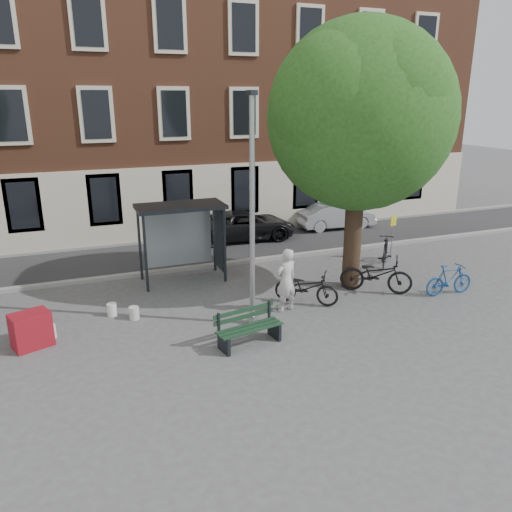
{
  "coord_description": "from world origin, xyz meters",
  "views": [
    {
      "loc": [
        -4.4,
        -11.73,
        5.96
      ],
      "look_at": [
        0.7,
        1.55,
        1.4
      ],
      "focal_mm": 35.0,
      "sensor_mm": 36.0,
      "label": 1
    }
  ],
  "objects": [
    {
      "name": "bus_shelter",
      "position": [
        -0.61,
        4.11,
        1.92
      ],
      "size": [
        2.85,
        1.45,
        2.62
      ],
      "color": "#1E2328",
      "rests_on": "ground"
    },
    {
      "name": "painter",
      "position": [
        1.2,
        0.44,
        0.94
      ],
      "size": [
        0.79,
        0.63,
        1.89
      ],
      "primitive_type": "imported",
      "rotation": [
        0.0,
        0.0,
        3.43
      ],
      "color": "silver",
      "rests_on": "ground"
    },
    {
      "name": "red_stand",
      "position": [
        -5.59,
        0.71,
        0.45
      ],
      "size": [
        1.06,
        0.88,
        0.9
      ],
      "primitive_type": "cube",
      "rotation": [
        0.0,
        0.0,
        0.37
      ],
      "color": "maroon",
      "rests_on": "ground"
    },
    {
      "name": "bike_c",
      "position": [
        4.48,
        0.76,
        0.59
      ],
      "size": [
        2.29,
        1.94,
        1.18
      ],
      "primitive_type": "imported",
      "rotation": [
        0.0,
        0.0,
        0.96
      ],
      "color": "black",
      "rests_on": "ground"
    },
    {
      "name": "bike_d",
      "position": [
        6.28,
        2.84,
        0.55
      ],
      "size": [
        1.55,
        1.75,
        1.1
      ],
      "primitive_type": "imported",
      "rotation": [
        0.0,
        0.0,
        2.47
      ],
      "color": "black",
      "rests_on": "ground"
    },
    {
      "name": "bike_a",
      "position": [
        2.0,
        0.72,
        0.51
      ],
      "size": [
        1.93,
        1.77,
        1.02
      ],
      "primitive_type": "imported",
      "rotation": [
        0.0,
        0.0,
        0.87
      ],
      "color": "black",
      "rests_on": "ground"
    },
    {
      "name": "notice_sign",
      "position": [
        7.0,
        3.48,
        1.18
      ],
      "size": [
        0.29,
        0.09,
        1.69
      ],
      "rotation": [
        0.0,
        0.0,
        0.22
      ],
      "color": "#9EA0A3",
      "rests_on": "ground"
    },
    {
      "name": "bucket_a",
      "position": [
        -5.18,
        1.05,
        0.18
      ],
      "size": [
        0.36,
        0.36,
        0.36
      ],
      "primitive_type": "cylinder",
      "rotation": [
        0.0,
        0.0,
        -0.37
      ],
      "color": "silver",
      "rests_on": "ground"
    },
    {
      "name": "car_dark",
      "position": [
        2.69,
        8.12,
        0.62
      ],
      "size": [
        4.63,
        2.41,
        1.24
      ],
      "primitive_type": "imported",
      "rotation": [
        0.0,
        0.0,
        1.49
      ],
      "color": "black",
      "rests_on": "ground"
    },
    {
      "name": "bucket_c",
      "position": [
        -3.55,
        1.91,
        0.18
      ],
      "size": [
        0.36,
        0.36,
        0.36
      ],
      "primitive_type": "cylinder",
      "rotation": [
        0.0,
        0.0,
        -0.34
      ],
      "color": "white",
      "rests_on": "ground"
    },
    {
      "name": "curb_near",
      "position": [
        0.0,
        5.0,
        0.06
      ],
      "size": [
        40.0,
        0.25,
        0.12
      ],
      "primitive_type": "cube",
      "color": "gray",
      "rests_on": "ground"
    },
    {
      "name": "building_row",
      "position": [
        0.0,
        13.0,
        7.0
      ],
      "size": [
        30.0,
        8.0,
        14.0
      ],
      "primitive_type": "cube",
      "color": "brown",
      "rests_on": "ground"
    },
    {
      "name": "car_silver",
      "position": [
        7.36,
        8.36,
        0.61
      ],
      "size": [
        3.75,
        1.43,
        1.22
      ],
      "primitive_type": "imported",
      "rotation": [
        0.0,
        0.0,
        1.54
      ],
      "color": "#9E9FA5",
      "rests_on": "ground"
    },
    {
      "name": "bucket_b",
      "position": [
        -3.0,
        1.45,
        0.18
      ],
      "size": [
        0.28,
        0.28,
        0.36
      ],
      "primitive_type": "cylinder",
      "rotation": [
        0.0,
        0.0,
        0.01
      ],
      "color": "silver",
      "rests_on": "ground"
    },
    {
      "name": "ground",
      "position": [
        0.0,
        0.0,
        0.0
      ],
      "size": [
        90.0,
        90.0,
        0.0
      ],
      "primitive_type": "plane",
      "color": "#4C4C4F",
      "rests_on": "ground"
    },
    {
      "name": "tree_right",
      "position": [
        4.01,
        1.38,
        5.62
      ],
      "size": [
        5.76,
        5.6,
        8.2
      ],
      "color": "black",
      "rests_on": "ground"
    },
    {
      "name": "curb_far",
      "position": [
        0.0,
        9.0,
        0.06
      ],
      "size": [
        40.0,
        0.25,
        0.12
      ],
      "primitive_type": "cube",
      "color": "gray",
      "rests_on": "ground"
    },
    {
      "name": "bench",
      "position": [
        -0.51,
        -1.09,
        0.41
      ],
      "size": [
        1.79,
        0.87,
        0.89
      ],
      "rotation": [
        0.0,
        0.0,
        0.19
      ],
      "color": "#1E2328",
      "rests_on": "ground"
    },
    {
      "name": "lamppost",
      "position": [
        0.0,
        0.0,
        2.78
      ],
      "size": [
        0.28,
        0.35,
        6.11
      ],
      "color": "#9EA0A3",
      "rests_on": "ground"
    },
    {
      "name": "road",
      "position": [
        0.0,
        7.0,
        0.01
      ],
      "size": [
        40.0,
        4.0,
        0.01
      ],
      "primitive_type": "cube",
      "color": "#28282B",
      "rests_on": "ground"
    },
    {
      "name": "bike_b",
      "position": [
        6.49,
        -0.26,
        0.5
      ],
      "size": [
        1.68,
        0.57,
        1.0
      ],
      "primitive_type": "imported",
      "rotation": [
        0.0,
        0.0,
        1.51
      ],
      "color": "navy",
      "rests_on": "ground"
    }
  ]
}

